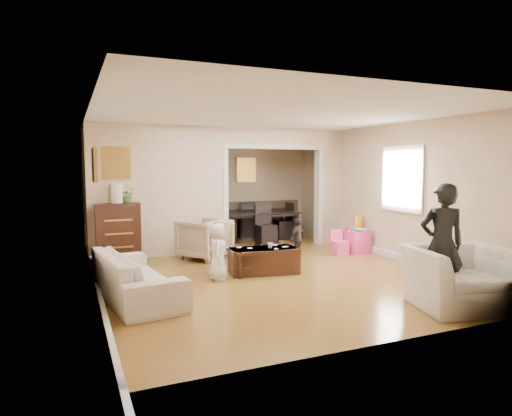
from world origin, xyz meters
name	(u,v)px	position (x,y,z in m)	size (l,w,h in m)	color
floor	(260,269)	(0.00, 0.00, 0.00)	(7.00, 7.00, 0.00)	#A4702A
partition_left	(160,191)	(-1.38, 1.80, 1.30)	(2.75, 0.18, 2.60)	beige
partition_right	(327,187)	(2.48, 1.80, 1.30)	(0.55, 0.18, 2.60)	beige
partition_header	(274,137)	(1.10, 1.80, 2.42)	(2.22, 0.18, 0.35)	beige
window_pane	(402,179)	(2.73, -0.40, 1.55)	(0.03, 0.95, 1.10)	white
framed_art_partition	(116,163)	(-2.20, 1.70, 1.85)	(0.45, 0.03, 0.55)	brown
framed_art_sofa_wall	(94,165)	(-2.71, -0.60, 1.80)	(0.03, 0.55, 0.40)	brown
framed_art_alcove	(246,170)	(1.10, 3.44, 1.70)	(0.45, 0.03, 0.55)	brown
sofa	(135,275)	(-2.25, -0.90, 0.31)	(2.11, 0.82, 0.61)	beige
armchair_back	(204,239)	(-0.66, 1.22, 0.39)	(0.82, 0.85, 0.77)	tan
armchair_front	(459,278)	(1.45, -2.94, 0.38)	(1.17, 1.03, 0.76)	beige
dresser	(118,232)	(-2.22, 1.64, 0.55)	(0.80, 0.45, 1.10)	#371C10
table_lamp	(117,193)	(-2.22, 1.64, 1.28)	(0.22, 0.22, 0.36)	#FFF0CF
potted_plant	(128,195)	(-2.02, 1.64, 1.24)	(0.25, 0.22, 0.28)	#4B8038
coffee_table	(263,260)	(-0.07, -0.29, 0.21)	(1.13, 0.56, 0.42)	#391E12
coffee_cup	(270,245)	(0.03, -0.34, 0.47)	(0.10, 0.10, 0.09)	beige
play_table	(355,241)	(2.43, 0.60, 0.23)	(0.47, 0.47, 0.45)	#D63884
cereal_box	(358,223)	(2.55, 0.70, 0.60)	(0.20, 0.07, 0.30)	yellow
cyan_cup	(353,229)	(2.33, 0.55, 0.49)	(0.08, 0.08, 0.08)	teal
toy_block	(348,229)	(2.31, 0.72, 0.48)	(0.08, 0.06, 0.05)	red
play_bowl	(361,230)	(2.48, 0.48, 0.48)	(0.22, 0.22, 0.05)	silver
dining_table	(255,226)	(1.06, 2.75, 0.35)	(2.00, 1.12, 0.70)	black
adult_person	(442,244)	(1.35, -2.74, 0.79)	(0.57, 0.38, 1.57)	black
child_kneel_a	(218,252)	(-0.92, -0.44, 0.45)	(0.44, 0.29, 0.90)	white
child_kneel_b	(218,247)	(-0.77, 0.01, 0.44)	(0.43, 0.33, 0.88)	pink
child_toddler	(297,239)	(0.98, 0.46, 0.39)	(0.46, 0.19, 0.79)	black
craft_papers	(267,247)	(0.02, -0.22, 0.42)	(0.84, 0.46, 0.00)	white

